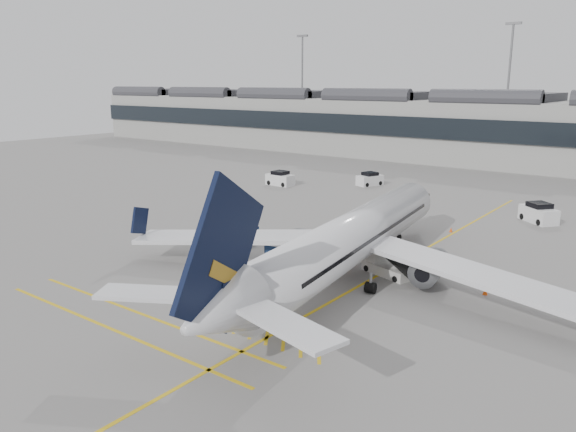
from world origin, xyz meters
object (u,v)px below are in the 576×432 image
Objects in this scene: ramp_agent_b at (312,265)px; pushback_tug at (216,249)px; baggage_cart_a at (309,254)px; belt_loader at (387,267)px; airliner_main at (349,240)px; ramp_agent_a at (339,260)px.

ramp_agent_b reaches higher than pushback_tug.
belt_loader is at bearing -0.16° from baggage_cart_a.
belt_loader is at bearing 50.13° from airliner_main.
ramp_agent_a is at bearing -141.86° from belt_loader.
belt_loader is at bearing -6.75° from ramp_agent_a.
ramp_agent_b is (-4.26, -3.87, 0.33)m from belt_loader.
belt_loader reaches higher than ramp_agent_a.
belt_loader is 14.18m from pushback_tug.
ramp_agent_b is 0.70× the size of pushback_tug.
baggage_cart_a is 7.95m from pushback_tug.
ramp_agent_b is at bearing -120.38° from belt_loader.
baggage_cart_a is at bearing 20.32° from pushback_tug.
ramp_agent_b is at bearing 4.63° from pushback_tug.
ramp_agent_b is at bearing -134.96° from ramp_agent_a.
belt_loader is 6.24m from baggage_cart_a.
ramp_agent_b is (-2.53, -1.09, -2.09)m from airliner_main.
baggage_cart_a is 1.21× the size of ramp_agent_a.
pushback_tug is at bearing -176.99° from baggage_cart_a.
ramp_agent_a reaches higher than pushback_tug.
ramp_agent_a is 0.86× the size of ramp_agent_b.
airliner_main is 3.17m from ramp_agent_a.
ramp_agent_b is (-0.80, -2.56, 0.13)m from ramp_agent_a.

